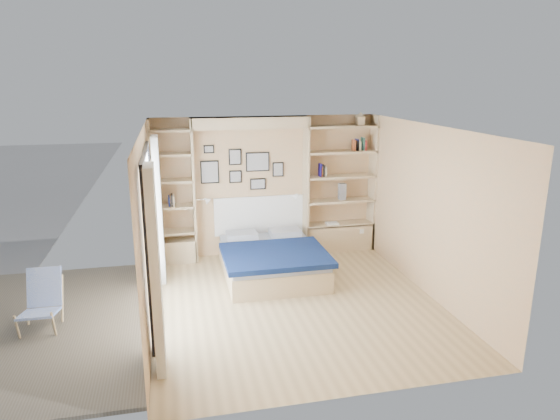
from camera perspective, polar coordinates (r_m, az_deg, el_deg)
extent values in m
plane|color=tan|center=(7.32, 1.85, -10.53)|extent=(4.50, 4.50, 0.00)
plane|color=tan|center=(9.01, -1.63, 2.76)|extent=(4.00, 0.00, 4.00)
plane|color=tan|center=(4.86, 8.61, -8.23)|extent=(4.00, 0.00, 4.00)
plane|color=tan|center=(6.69, -14.92, -2.07)|extent=(0.00, 4.50, 4.50)
plane|color=tan|center=(7.62, 16.67, -0.14)|extent=(0.00, 4.50, 4.50)
plane|color=white|center=(6.65, 2.03, 9.33)|extent=(4.50, 4.50, 0.00)
cube|color=tan|center=(8.70, -9.85, 2.10)|extent=(0.04, 0.35, 2.50)
cube|color=tan|center=(9.00, 2.97, 2.73)|extent=(0.04, 0.35, 2.50)
cube|color=tan|center=(8.62, -3.45, 9.92)|extent=(2.00, 0.35, 0.20)
cube|color=tan|center=(9.42, 10.51, 3.05)|extent=(0.04, 0.35, 2.50)
cube|color=tan|center=(8.69, -14.33, 1.85)|extent=(0.04, 0.35, 2.50)
cube|color=tan|center=(9.45, 6.69, -3.04)|extent=(1.30, 0.35, 0.50)
cube|color=tan|center=(8.98, -11.79, -4.58)|extent=(0.70, 0.35, 0.40)
cube|color=black|center=(6.48, -15.23, 6.27)|extent=(0.04, 2.08, 0.06)
cube|color=black|center=(7.13, -14.01, -11.48)|extent=(0.04, 2.08, 0.06)
cube|color=black|center=(5.77, -14.86, -6.38)|extent=(0.04, 0.06, 2.20)
cube|color=black|center=(7.71, -14.37, -0.96)|extent=(0.04, 0.06, 2.20)
cube|color=silver|center=(6.72, -14.68, -3.12)|extent=(0.01, 2.00, 2.20)
cube|color=white|center=(5.48, -14.05, -6.89)|extent=(0.10, 0.45, 2.30)
cube|color=white|center=(7.96, -13.70, -0.04)|extent=(0.10, 0.45, 2.30)
cube|color=tan|center=(9.38, 6.74, -1.58)|extent=(1.30, 0.35, 0.04)
cube|color=tan|center=(9.26, 6.82, 1.09)|extent=(1.30, 0.35, 0.04)
cube|color=tan|center=(9.16, 6.91, 3.82)|extent=(1.30, 0.35, 0.04)
cube|color=tan|center=(9.09, 7.00, 6.60)|extent=(1.30, 0.35, 0.04)
cube|color=tan|center=(9.04, 7.09, 9.43)|extent=(1.30, 0.35, 0.04)
cube|color=tan|center=(8.87, -11.91, -2.44)|extent=(0.70, 0.35, 0.04)
cube|color=tan|center=(8.75, -12.07, 0.37)|extent=(0.70, 0.35, 0.04)
cube|color=tan|center=(8.65, -12.23, 3.26)|extent=(0.70, 0.35, 0.04)
cube|color=tan|center=(8.57, -12.39, 6.21)|extent=(0.70, 0.35, 0.04)
cube|color=tan|center=(8.52, -12.54, 8.87)|extent=(0.70, 0.35, 0.04)
cube|color=tan|center=(8.24, -1.01, -6.29)|extent=(1.53, 1.91, 0.33)
cube|color=#9CA1AA|center=(8.16, -1.02, -4.87)|extent=(1.49, 1.87, 0.10)
cube|color=#0C1A41|center=(7.84, -0.54, -5.17)|extent=(1.63, 1.34, 0.08)
cube|color=#9CA1AA|center=(8.68, -4.37, -2.93)|extent=(0.53, 0.38, 0.12)
cube|color=#9CA1AA|center=(8.81, 0.57, -2.60)|extent=(0.53, 0.38, 0.12)
cube|color=white|center=(9.09, -2.41, -0.59)|extent=(1.63, 0.04, 0.70)
cube|color=black|center=(8.80, -8.03, 4.32)|extent=(0.32, 0.02, 0.40)
cube|color=gray|center=(8.79, -8.03, 4.30)|extent=(0.28, 0.01, 0.36)
cube|color=black|center=(8.80, -5.16, 6.06)|extent=(0.22, 0.02, 0.28)
cube|color=gray|center=(8.79, -5.15, 6.05)|extent=(0.18, 0.01, 0.24)
cube|color=black|center=(8.86, -5.11, 3.82)|extent=(0.22, 0.02, 0.22)
cube|color=gray|center=(8.85, -5.10, 3.81)|extent=(0.18, 0.01, 0.18)
cube|color=black|center=(8.88, -2.57, 5.52)|extent=(0.42, 0.02, 0.34)
cube|color=gray|center=(8.87, -2.56, 5.51)|extent=(0.38, 0.01, 0.30)
cube|color=black|center=(8.95, -2.54, 3.00)|extent=(0.28, 0.02, 0.20)
cube|color=gray|center=(8.94, -2.53, 2.98)|extent=(0.24, 0.01, 0.16)
cube|color=black|center=(8.97, -0.23, 4.67)|extent=(0.20, 0.02, 0.26)
cube|color=gray|center=(8.96, -0.21, 4.66)|extent=(0.16, 0.01, 0.22)
cube|color=black|center=(8.74, -8.13, 6.90)|extent=(0.18, 0.02, 0.14)
cube|color=gray|center=(8.73, -8.12, 6.89)|extent=(0.14, 0.01, 0.10)
cylinder|color=silver|center=(8.66, -8.86, 1.20)|extent=(0.20, 0.02, 0.02)
cone|color=white|center=(8.67, -8.20, 1.11)|extent=(0.13, 0.12, 0.15)
cylinder|color=silver|center=(8.92, 2.22, 1.78)|extent=(0.20, 0.02, 0.02)
cone|color=white|center=(8.91, 1.59, 1.62)|extent=(0.13, 0.12, 0.15)
cube|color=#9B4312|center=(9.02, 4.69, 4.44)|extent=(0.02, 0.15, 0.19)
cube|color=navy|center=(9.01, 4.61, 4.58)|extent=(0.03, 0.15, 0.23)
cube|color=black|center=(9.04, 4.99, 4.51)|extent=(0.03, 0.15, 0.21)
cube|color=#BFB28C|center=(9.05, 5.13, 4.41)|extent=(0.04, 0.15, 0.17)
cube|color=#A04925|center=(9.15, 8.42, 7.35)|extent=(0.02, 0.15, 0.19)
cube|color=navy|center=(9.17, 8.76, 7.39)|extent=(0.03, 0.15, 0.21)
cube|color=black|center=(9.17, 8.75, 7.31)|extent=(0.03, 0.15, 0.18)
cube|color=#C0BF8C|center=(9.19, 9.00, 7.26)|extent=(0.04, 0.15, 0.16)
cube|color=#29554C|center=(9.21, 9.44, 7.47)|extent=(0.03, 0.15, 0.23)
cube|color=#A51E1E|center=(9.22, 9.62, 7.34)|extent=(0.03, 0.15, 0.19)
cube|color=navy|center=(8.72, -12.56, 1.02)|extent=(0.02, 0.15, 0.17)
cube|color=black|center=(8.71, -12.26, 1.14)|extent=(0.03, 0.15, 0.21)
cube|color=#C7B192|center=(8.71, -12.07, 1.12)|extent=(0.03, 0.15, 0.20)
cube|color=tan|center=(9.14, 9.17, 10.01)|extent=(0.13, 0.13, 0.15)
cone|color=tan|center=(9.13, 9.20, 10.73)|extent=(0.20, 0.20, 0.08)
cube|color=slate|center=(9.23, 7.11, 2.12)|extent=(0.12, 0.12, 0.30)
cube|color=white|center=(9.27, 5.98, -1.53)|extent=(0.22, 0.16, 0.03)
cube|color=#6E6251|center=(7.39, -26.99, -12.01)|extent=(3.20, 4.00, 0.05)
cylinder|color=tan|center=(7.03, -27.82, -11.81)|extent=(0.03, 0.13, 0.37)
cylinder|color=tan|center=(6.91, -24.44, -11.83)|extent=(0.03, 0.13, 0.37)
cylinder|color=tan|center=(7.44, -26.81, -9.40)|extent=(0.04, 0.31, 0.62)
cylinder|color=tan|center=(7.34, -23.63, -9.37)|extent=(0.04, 0.31, 0.62)
cube|color=blue|center=(7.10, -25.84, -10.60)|extent=(0.44, 0.53, 0.14)
cube|color=blue|center=(7.34, -25.34, -7.94)|extent=(0.43, 0.22, 0.50)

